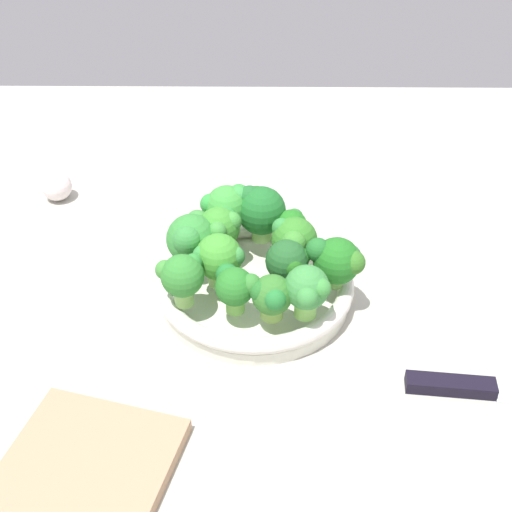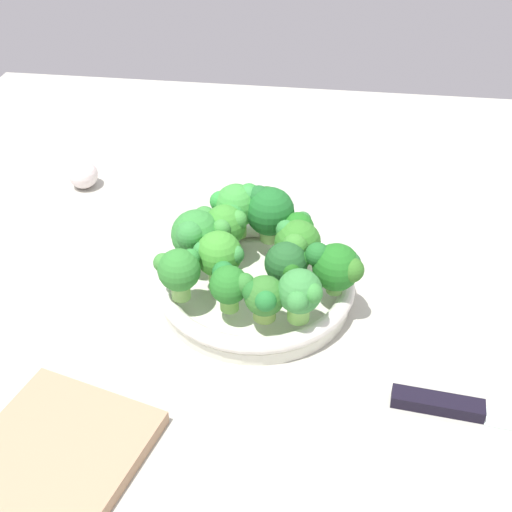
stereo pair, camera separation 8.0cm
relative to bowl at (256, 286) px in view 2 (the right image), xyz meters
The scene contains 18 objects.
ground_plane 4.05cm from the bowl, 162.77° to the left, with size 130.00×130.00×2.50cm, color #B1B1A3.
bowl is the anchor object (origin of this frame).
broccoli_floret_0 11.39cm from the bowl, 57.95° to the right, with size 5.03×5.66×6.64cm.
broccoli_floret_1 9.25cm from the bowl, 144.44° to the left, with size 4.69×4.35×5.37cm.
broccoli_floret_2 6.76cm from the bowl, 66.40° to the left, with size 5.41×5.42×6.11cm.
broccoli_floret_3 8.65cm from the bowl, 136.94° to the right, with size 5.97×5.62×6.60cm.
broccoli_floret_4 9.33cm from the bowl, 13.44° to the left, with size 5.19×5.24×5.56cm.
broccoli_floret_5 8.52cm from the bowl, 18.83° to the right, with size 5.25×5.31×5.80cm.
broccoli_floret_6 7.53cm from the bowl, 113.16° to the left, with size 6.26×5.78×6.54cm.
broccoli_floret_7 11.40cm from the bowl, 79.63° to the left, with size 5.71×7.00×6.50cm.
broccoli_floret_8 10.35cm from the bowl, behind, with size 6.67×6.71×7.59cm.
broccoli_floret_9 7.21cm from the bowl, 70.79° to the right, with size 5.66×6.23×6.76cm.
broccoli_floret_10 11.10cm from the bowl, 38.69° to the left, with size 6.00×5.19×6.64cm.
broccoli_floret_11 11.26cm from the bowl, 156.94° to the right, with size 5.75×6.63×7.48cm.
broccoli_floret_12 10.03cm from the bowl, 108.17° to the right, with size 7.90×6.32×6.88cm.
knife 30.43cm from the bowl, 59.04° to the left, with size 5.03×26.71×1.50cm.
cutting_board 35.04cm from the bowl, 29.14° to the right, with size 24.64×15.78×1.60cm, color tan.
garlic_bulb 38.64cm from the bowl, 127.18° to the right, with size 4.61×4.61×4.61cm, color white.
Camera 2 is at (66.16, 7.90, 55.15)cm, focal length 46.64 mm.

